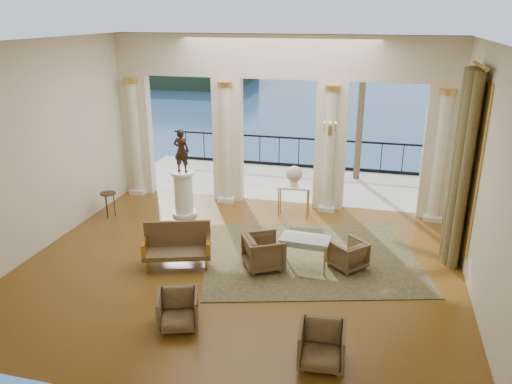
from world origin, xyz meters
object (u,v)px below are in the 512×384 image
(armchair_d, at_px, (264,251))
(game_table, at_px, (305,241))
(settee, at_px, (177,245))
(statue, at_px, (181,151))
(side_table, at_px, (108,196))
(console_table, at_px, (294,192))
(armchair_a, at_px, (178,308))
(pedestal, at_px, (184,194))
(armchair_b, at_px, (322,343))
(armchair_c, at_px, (348,253))

(armchair_d, distance_m, game_table, 0.87)
(settee, xyz_separation_m, statue, (-0.90, 2.60, 1.28))
(side_table, bearing_deg, console_table, 15.20)
(armchair_a, xyz_separation_m, settee, (-0.86, 2.04, 0.11))
(armchair_a, height_order, statue, statue)
(settee, distance_m, statue, 3.03)
(armchair_d, bearing_deg, side_table, 40.28)
(game_table, relative_size, pedestal, 0.87)
(armchair_b, height_order, pedestal, pedestal)
(settee, bearing_deg, armchair_c, -5.94)
(pedestal, height_order, console_table, pedestal)
(armchair_c, xyz_separation_m, game_table, (-0.86, -0.24, 0.29))
(armchair_c, bearing_deg, armchair_a, -0.55)
(pedestal, bearing_deg, statue, 0.00)
(armchair_b, height_order, game_table, armchair_b)
(armchair_b, bearing_deg, statue, 126.18)
(pedestal, bearing_deg, armchair_b, -49.92)
(armchair_b, relative_size, pedestal, 0.59)
(statue, bearing_deg, armchair_b, 131.12)
(game_table, xyz_separation_m, console_table, (-0.72, 2.75, 0.05))
(game_table, xyz_separation_m, statue, (-3.49, 2.09, 1.12))
(side_table, bearing_deg, armchair_b, -36.13)
(pedestal, xyz_separation_m, side_table, (-1.83, -0.59, -0.00))
(armchair_a, bearing_deg, game_table, 35.84)
(armchair_b, bearing_deg, settee, 140.12)
(statue, bearing_deg, armchair_d, 140.49)
(armchair_a, bearing_deg, armchair_b, -28.22)
(armchair_b, height_order, side_table, armchair_b)
(armchair_b, bearing_deg, armchair_d, 115.60)
(side_table, bearing_deg, armchair_d, -20.61)
(armchair_b, height_order, settee, settee)
(armchair_c, bearing_deg, game_table, -32.27)
(armchair_d, distance_m, settee, 1.80)
(armchair_a, xyz_separation_m, armchair_b, (2.45, -0.36, 0.01))
(armchair_a, xyz_separation_m, console_table, (1.01, 5.30, 0.32))
(armchair_d, distance_m, side_table, 4.81)
(armchair_b, height_order, console_table, console_table)
(console_table, bearing_deg, side_table, -170.18)
(armchair_c, bearing_deg, console_table, -105.31)
(armchair_b, bearing_deg, console_table, 100.34)
(armchair_c, height_order, console_table, console_table)
(armchair_a, distance_m, armchair_d, 2.53)
(statue, bearing_deg, armchair_c, 157.94)
(statue, height_order, console_table, statue)
(armchair_d, height_order, console_table, console_table)
(armchair_c, relative_size, armchair_d, 0.84)
(armchair_b, bearing_deg, side_table, 139.97)
(armchair_a, distance_m, settee, 2.22)
(armchair_b, distance_m, console_table, 5.84)
(armchair_b, bearing_deg, armchair_a, 167.77)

